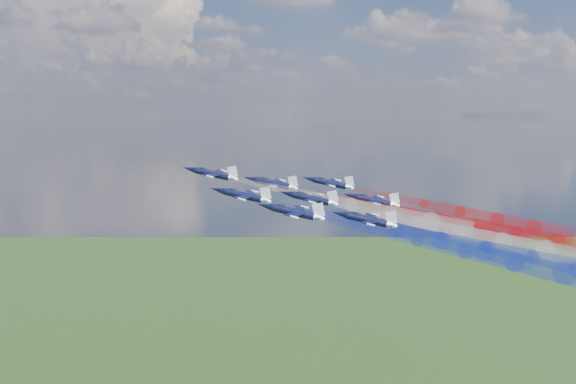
{
  "coord_description": "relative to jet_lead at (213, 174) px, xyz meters",
  "views": [
    {
      "loc": [
        -33.2,
        -157.92,
        179.47
      ],
      "look_at": [
        -10.54,
        -24.59,
        164.16
      ],
      "focal_mm": 41.79,
      "sensor_mm": 36.0,
      "label": 1
    }
  ],
  "objects": [
    {
      "name": "jet_lead",
      "position": [
        0.0,
        0.0,
        0.0
      ],
      "size": [
        15.7,
        14.1,
        6.12
      ],
      "primitive_type": null,
      "rotation": [
        0.19,
        -0.04,
        1.19
      ],
      "color": "black"
    },
    {
      "name": "trail_lead",
      "position": [
        27.19,
        -10.47,
        -5.72
      ],
      "size": [
        46.46,
        21.37,
        13.59
      ],
      "primitive_type": null,
      "rotation": [
        0.19,
        -0.04,
        1.19
      ],
      "color": "white"
    },
    {
      "name": "jet_inner_left",
      "position": [
        5.03,
        -13.77,
        -3.06
      ],
      "size": [
        15.7,
        14.1,
        6.12
      ],
      "primitive_type": null,
      "rotation": [
        0.19,
        -0.04,
        1.19
      ],
      "color": "black"
    },
    {
      "name": "trail_inner_left",
      "position": [
        32.22,
        -24.23,
        -8.78
      ],
      "size": [
        46.46,
        21.37,
        13.59
      ],
      "primitive_type": null,
      "rotation": [
        0.19,
        -0.04,
        1.19
      ],
      "color": "#182FCF"
    },
    {
      "name": "jet_inner_right",
      "position": [
        13.24,
        2.67,
        -2.52
      ],
      "size": [
        15.7,
        14.1,
        6.12
      ],
      "primitive_type": null,
      "rotation": [
        0.19,
        -0.04,
        1.19
      ],
      "color": "black"
    },
    {
      "name": "trail_inner_right",
      "position": [
        40.43,
        -7.8,
        -8.24
      ],
      "size": [
        46.46,
        21.37,
        13.59
      ],
      "primitive_type": null,
      "rotation": [
        0.19,
        -0.04,
        1.19
      ],
      "color": "red"
    },
    {
      "name": "jet_outer_left",
      "position": [
        12.51,
        -26.75,
        -4.6
      ],
      "size": [
        15.7,
        14.1,
        6.12
      ],
      "primitive_type": null,
      "rotation": [
        0.19,
        -0.04,
        1.19
      ],
      "color": "black"
    },
    {
      "name": "trail_outer_left",
      "position": [
        39.7,
        -37.22,
        -10.32
      ],
      "size": [
        46.46,
        21.37,
        13.59
      ],
      "primitive_type": null,
      "rotation": [
        0.19,
        -0.04,
        1.19
      ],
      "color": "#182FCF"
    },
    {
      "name": "jet_center_third",
      "position": [
        19.02,
        -10.11,
        -4.38
      ],
      "size": [
        15.7,
        14.1,
        6.12
      ],
      "primitive_type": null,
      "rotation": [
        0.19,
        -0.04,
        1.19
      ],
      "color": "black"
    },
    {
      "name": "trail_center_third",
      "position": [
        46.21,
        -20.58,
        -10.1
      ],
      "size": [
        46.46,
        21.37,
        13.59
      ],
      "primitive_type": null,
      "rotation": [
        0.19,
        -0.04,
        1.19
      ],
      "color": "white"
    },
    {
      "name": "jet_outer_right",
      "position": [
        27.51,
        9.08,
        -3.32
      ],
      "size": [
        15.7,
        14.1,
        6.12
      ],
      "primitive_type": null,
      "rotation": [
        0.19,
        -0.04,
        1.19
      ],
      "color": "black"
    },
    {
      "name": "trail_outer_right",
      "position": [
        54.7,
        -1.38,
        -9.04
      ],
      "size": [
        46.46,
        21.37,
        13.59
      ],
      "primitive_type": null,
      "rotation": [
        0.19,
        -0.04,
        1.19
      ],
      "color": "red"
    },
    {
      "name": "jet_rear_left",
      "position": [
        26.93,
        -22.92,
        -6.91
      ],
      "size": [
        15.7,
        14.1,
        6.12
      ],
      "primitive_type": null,
      "rotation": [
        0.19,
        -0.04,
        1.19
      ],
      "color": "black"
    },
    {
      "name": "trail_rear_left",
      "position": [
        54.12,
        -33.38,
        -12.63
      ],
      "size": [
        46.46,
        21.37,
        13.59
      ],
      "primitive_type": null,
      "rotation": [
        0.19,
        -0.04,
        1.19
      ],
      "color": "#182FCF"
    },
    {
      "name": "jet_rear_right",
      "position": [
        33.86,
        -4.19,
        -5.81
      ],
      "size": [
        15.7,
        14.1,
        6.12
      ],
      "primitive_type": null,
      "rotation": [
        0.19,
        -0.04,
        1.19
      ],
      "color": "black"
    },
    {
      "name": "trail_rear_right",
      "position": [
        61.05,
        -14.65,
        -11.54
      ],
      "size": [
        46.46,
        21.37,
        13.59
      ],
      "primitive_type": null,
      "rotation": [
        0.19,
        -0.04,
        1.19
      ],
      "color": "red"
    }
  ]
}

